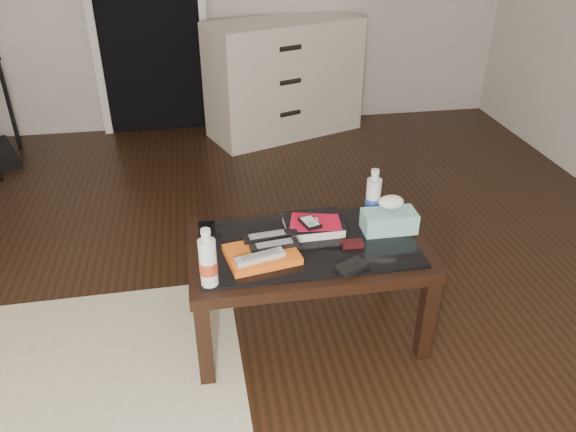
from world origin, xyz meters
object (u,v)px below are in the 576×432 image
object	(u,v)px
tissue_box	(389,221)
water_bottle_left	(208,257)
dresser	(284,78)
water_bottle_right	(373,194)
coffee_table	(307,255)
textbook	(313,225)

from	to	relation	value
tissue_box	water_bottle_left	bearing A→B (deg)	-161.40
dresser	water_bottle_left	distance (m)	2.74
dresser	tissue_box	distance (m)	2.38
water_bottle_right	coffee_table	bearing A→B (deg)	-154.16
dresser	water_bottle_left	xyz separation A→B (m)	(-0.72, -2.64, 0.13)
coffee_table	tissue_box	xyz separation A→B (m)	(0.37, 0.04, 0.11)
coffee_table	water_bottle_left	size ratio (longest dim) A/B	4.20
textbook	tissue_box	xyz separation A→B (m)	(0.32, -0.06, 0.02)
dresser	water_bottle_right	distance (m)	2.27
coffee_table	water_bottle_right	distance (m)	0.41
coffee_table	water_bottle_right	bearing A→B (deg)	25.84
coffee_table	dresser	xyz separation A→B (m)	(0.30, 2.42, 0.05)
dresser	coffee_table	bearing A→B (deg)	-117.48
water_bottle_left	tissue_box	xyz separation A→B (m)	(0.79, 0.26, -0.07)
coffee_table	textbook	world-z (taller)	textbook
dresser	water_bottle_left	size ratio (longest dim) A/B	5.46
tissue_box	water_bottle_right	bearing A→B (deg)	108.69
dresser	tissue_box	world-z (taller)	dresser
tissue_box	dresser	bearing A→B (deg)	92.26
dresser	water_bottle_right	bearing A→B (deg)	-109.69
coffee_table	tissue_box	size ratio (longest dim) A/B	4.35
water_bottle_right	textbook	bearing A→B (deg)	-168.52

